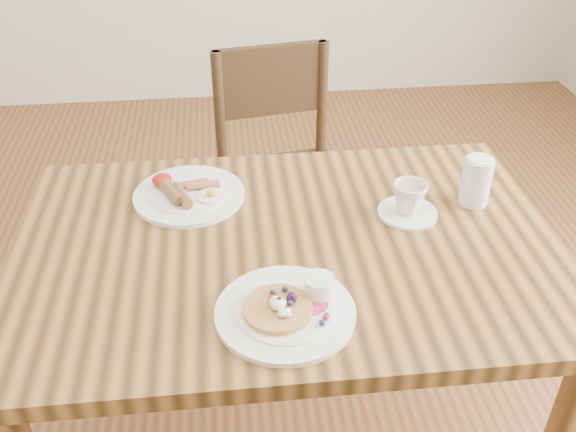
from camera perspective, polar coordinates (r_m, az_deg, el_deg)
The scene contains 6 objects.
dining_table at distance 1.48m, azimuth -0.00°, elevation -5.40°, with size 1.20×0.80×0.75m.
chair_far at distance 2.19m, azimuth -0.59°, elevation 4.15°, with size 0.48×0.48×0.88m.
pancake_plate at distance 1.23m, azimuth -0.01°, elevation -8.21°, with size 0.27×0.27×0.06m.
breakfast_plate at distance 1.58m, azimuth -8.95°, elevation 1.98°, with size 0.27×0.27×0.04m.
teacup_saucer at distance 1.51m, azimuth 10.68°, elevation 1.30°, with size 0.14×0.14×0.08m.
water_glass at distance 1.58m, azimuth 16.38°, elevation 2.99°, with size 0.07×0.07×0.12m, color silver.
Camera 1 is at (-0.12, -1.13, 1.60)m, focal length 40.00 mm.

